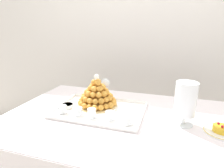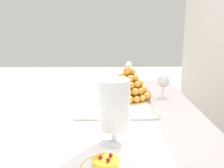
% 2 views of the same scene
% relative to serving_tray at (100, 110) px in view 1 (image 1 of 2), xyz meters
% --- Properties ---
extents(backdrop_wall, '(4.80, 0.10, 2.50)m').
position_rel_serving_tray_xyz_m(backdrop_wall, '(0.20, 1.06, 0.44)').
color(backdrop_wall, silver).
rests_on(backdrop_wall, ground_plane).
extents(buffet_table, '(1.54, 0.95, 0.80)m').
position_rel_serving_tray_xyz_m(buffet_table, '(0.20, -0.04, -0.09)').
color(buffet_table, brown).
rests_on(buffet_table, ground_plane).
extents(serving_tray, '(0.57, 0.40, 0.02)m').
position_rel_serving_tray_xyz_m(serving_tray, '(0.00, 0.00, 0.00)').
color(serving_tray, white).
rests_on(serving_tray, buffet_table).
extents(croquembouche, '(0.28, 0.28, 0.22)m').
position_rel_serving_tray_xyz_m(croquembouche, '(-0.05, 0.08, 0.08)').
color(croquembouche, tan).
rests_on(croquembouche, serving_tray).
extents(dessert_cup_left, '(0.06, 0.06, 0.05)m').
position_rel_serving_tray_xyz_m(dessert_cup_left, '(-0.21, -0.10, 0.02)').
color(dessert_cup_left, silver).
rests_on(dessert_cup_left, serving_tray).
extents(dessert_cup_mid_left, '(0.06, 0.06, 0.05)m').
position_rel_serving_tray_xyz_m(dessert_cup_mid_left, '(-0.10, -0.11, 0.02)').
color(dessert_cup_mid_left, silver).
rests_on(dessert_cup_mid_left, serving_tray).
extents(dessert_cup_centre, '(0.05, 0.05, 0.06)m').
position_rel_serving_tray_xyz_m(dessert_cup_centre, '(-0.01, -0.11, 0.03)').
color(dessert_cup_centre, silver).
rests_on(dessert_cup_centre, serving_tray).
extents(dessert_cup_mid_right, '(0.06, 0.06, 0.05)m').
position_rel_serving_tray_xyz_m(dessert_cup_mid_right, '(0.10, -0.10, 0.02)').
color(dessert_cup_mid_right, silver).
rests_on(dessert_cup_mid_right, serving_tray).
extents(dessert_cup_right, '(0.06, 0.06, 0.05)m').
position_rel_serving_tray_xyz_m(dessert_cup_right, '(0.21, -0.12, 0.03)').
color(dessert_cup_right, silver).
rests_on(dessert_cup_right, serving_tray).
extents(creme_brulee_ramekin, '(0.08, 0.08, 0.02)m').
position_rel_serving_tray_xyz_m(creme_brulee_ramekin, '(-0.22, -0.02, 0.01)').
color(creme_brulee_ramekin, white).
rests_on(creme_brulee_ramekin, serving_tray).
extents(macaron_goblet, '(0.12, 0.12, 0.25)m').
position_rel_serving_tray_xyz_m(macaron_goblet, '(0.51, -0.02, 0.14)').
color(macaron_goblet, white).
rests_on(macaron_goblet, buffet_table).
extents(fruit_tart_plate, '(0.17, 0.17, 0.05)m').
position_rel_serving_tray_xyz_m(fruit_tart_plate, '(0.70, -0.05, 0.01)').
color(fruit_tart_plate, white).
rests_on(fruit_tart_plate, buffet_table).
extents(wine_glass, '(0.07, 0.07, 0.14)m').
position_rel_serving_tray_xyz_m(wine_glass, '(-0.06, 0.28, 0.10)').
color(wine_glass, silver).
rests_on(wine_glass, buffet_table).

